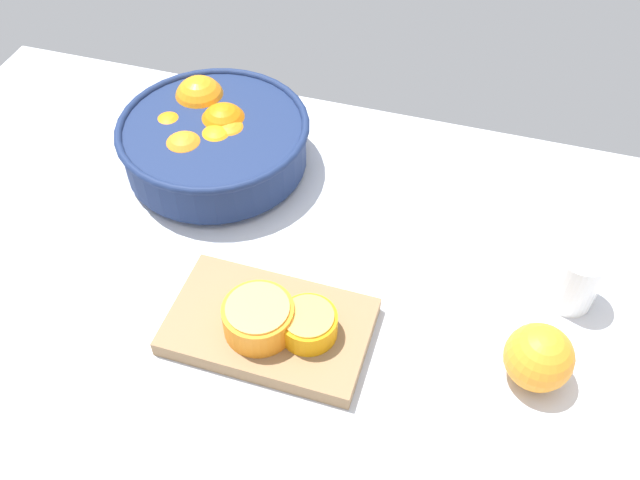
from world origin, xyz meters
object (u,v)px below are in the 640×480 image
(fruit_bowl, at_px, (213,140))
(juice_glass, at_px, (574,281))
(orange_half_0, at_px, (259,318))
(loose_orange_1, at_px, (539,357))
(orange_half_1, at_px, (308,324))
(cutting_board, at_px, (269,326))

(fruit_bowl, bearing_deg, juice_glass, -11.76)
(orange_half_0, height_order, loose_orange_1, loose_orange_1)
(orange_half_0, height_order, orange_half_1, orange_half_0)
(orange_half_0, distance_m, orange_half_1, 0.06)
(loose_orange_1, bearing_deg, orange_half_1, -173.24)
(loose_orange_1, bearing_deg, fruit_bowl, 154.30)
(fruit_bowl, relative_size, orange_half_1, 4.06)
(juice_glass, bearing_deg, cutting_board, -155.67)
(orange_half_0, bearing_deg, loose_orange_1, 7.46)
(juice_glass, relative_size, loose_orange_1, 1.05)
(juice_glass, relative_size, orange_half_1, 1.20)
(orange_half_1, bearing_deg, fruit_bowl, 130.68)
(fruit_bowl, xyz_separation_m, orange_half_1, (0.24, -0.28, -0.01))
(juice_glass, height_order, cutting_board, juice_glass)
(cutting_board, bearing_deg, loose_orange_1, 5.30)
(cutting_board, distance_m, orange_half_0, 0.04)
(cutting_board, relative_size, loose_orange_1, 3.09)
(cutting_board, xyz_separation_m, orange_half_1, (0.05, -0.00, 0.03))
(juice_glass, height_order, loose_orange_1, juice_glass)
(fruit_bowl, xyz_separation_m, cutting_board, (0.19, -0.27, -0.04))
(cutting_board, height_order, orange_half_1, orange_half_1)
(orange_half_1, height_order, loose_orange_1, loose_orange_1)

